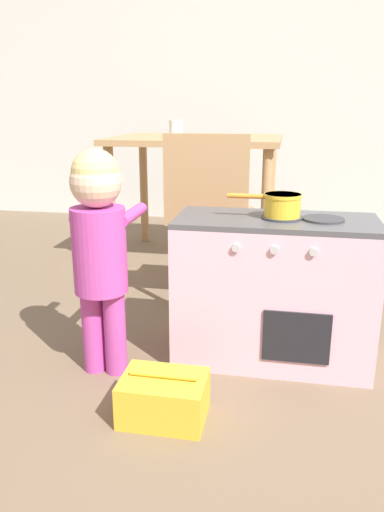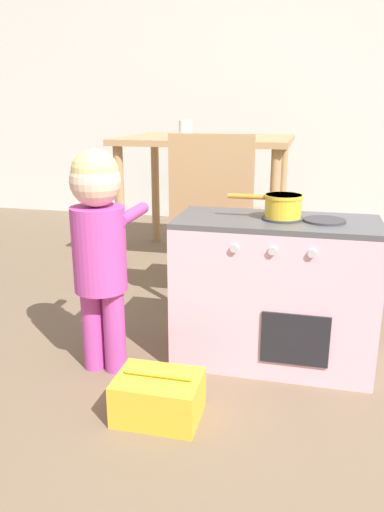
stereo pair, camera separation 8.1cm
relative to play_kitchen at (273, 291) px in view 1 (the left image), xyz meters
name	(u,v)px [view 1 (the left image)]	position (x,y,z in m)	size (l,w,h in m)	color
wall_back	(284,60)	(-0.05, 2.47, 1.02)	(10.00, 0.06, 2.60)	silver
play_kitchen	(273,291)	(0.00, 0.00, 0.00)	(0.74, 0.35, 0.57)	#EAB2C6
toy_pot	(282,204)	(0.01, 0.00, 0.34)	(0.27, 0.14, 0.08)	yellow
child_figure	(99,236)	(-0.60, -0.21, 0.24)	(0.22, 0.33, 0.82)	#BC429E
toy_basket	(164,398)	(-0.32, -0.47, -0.21)	(0.27, 0.20, 0.16)	gold
dining_table	(197,155)	(-0.53, 1.27, 0.38)	(1.02, 0.81, 0.77)	tan
dining_chair_near	(210,213)	(-0.33, 0.54, 0.18)	(0.39, 0.39, 0.84)	tan
cup_on_table	(176,129)	(-0.62, 1.09, 0.54)	(0.08, 0.08, 0.10)	white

